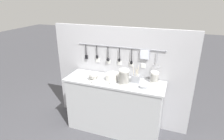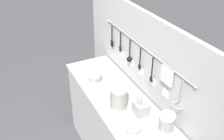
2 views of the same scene
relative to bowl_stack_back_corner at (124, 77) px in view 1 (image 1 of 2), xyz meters
The scene contains 14 objects.
ground_plane 1.06m from the bowl_stack_back_corner, 159.44° to the left, with size 20.00×20.00×0.00m, color #424247.
counter 0.61m from the bowl_stack_back_corner, 159.44° to the left, with size 1.59×0.51×0.93m.
back_wall 0.44m from the bowl_stack_back_corner, 116.18° to the left, with size 2.39×0.11×1.72m.
bowl_stack_back_corner is the anchor object (origin of this frame).
bowl_stack_tall_left 0.50m from the bowl_stack_back_corner, behind, with size 0.13×0.13×0.11m.
bowl_stack_nested_right 0.48m from the bowl_stack_back_corner, 27.20° to the left, with size 0.12×0.12×0.17m.
plate_stack 0.23m from the bowl_stack_back_corner, 160.24° to the left, with size 0.21×0.21×0.11m.
steel_mixing_bowl 0.32m from the bowl_stack_back_corner, ahead, with size 0.13×0.13×0.04m.
cutlery_caddy 0.22m from the bowl_stack_back_corner, 43.77° to the left, with size 0.12×0.12×0.26m.
cup_by_caddy 0.72m from the bowl_stack_back_corner, behind, with size 0.04×0.04×0.04m.
cup_mid_row 0.39m from the bowl_stack_back_corner, behind, with size 0.04×0.04×0.04m.
cup_centre 0.49m from the bowl_stack_back_corner, 161.84° to the right, with size 0.04×0.04×0.04m.
cup_back_left 0.26m from the bowl_stack_back_corner, 123.95° to the left, with size 0.04×0.04×0.04m.
cup_beside_plates 0.22m from the bowl_stack_back_corner, 154.91° to the right, with size 0.04×0.04×0.04m.
Camera 1 is at (0.88, -2.52, 2.17)m, focal length 30.00 mm.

